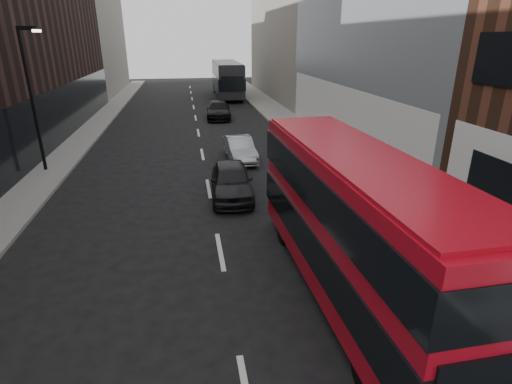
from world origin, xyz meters
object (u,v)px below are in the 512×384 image
street_lamp (32,91)px  car_a (231,180)px  car_b (240,149)px  grey_bus (227,78)px  car_c (219,110)px  red_bus (353,220)px

street_lamp → car_a: size_ratio=1.59×
street_lamp → car_b: street_lamp is taller
grey_bus → car_a: (-3.30, -32.27, -1.39)m
car_a → car_b: size_ratio=1.09×
grey_bus → car_a: bearing=-94.8°
car_c → car_a: bearing=-89.0°
red_bus → car_a: (-2.30, 7.75, -1.48)m
street_lamp → car_a: (9.17, -5.15, -3.43)m
street_lamp → grey_bus: bearing=65.3°
grey_bus → car_c: (-2.23, -13.64, -1.41)m
car_a → car_b: car_a is taller
street_lamp → car_c: size_ratio=1.40×
street_lamp → car_c: street_lamp is taller
red_bus → grey_bus: (0.99, 40.02, -0.09)m
grey_bus → car_c: size_ratio=2.49×
grey_bus → car_c: 13.89m
car_a → red_bus: bearing=-69.8°
car_a → car_c: 18.66m
street_lamp → grey_bus: 29.92m
red_bus → car_a: bearing=105.3°
car_b → car_c: bearing=87.7°
street_lamp → car_a: bearing=-29.3°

